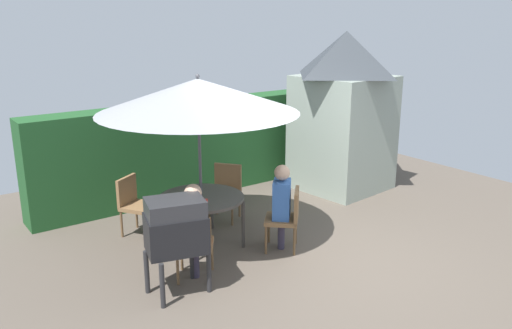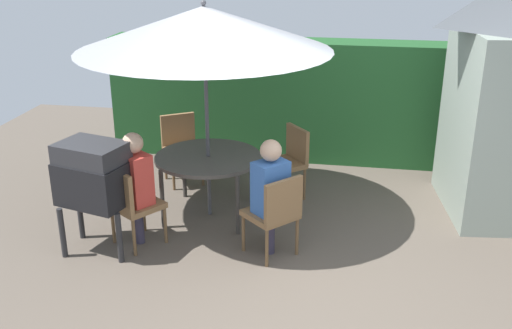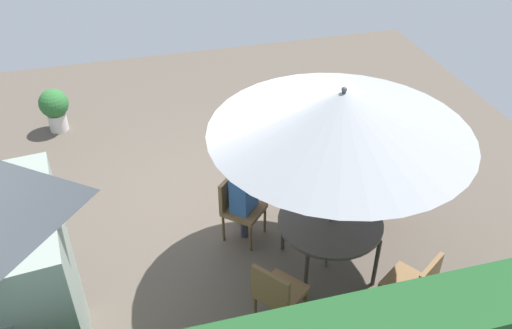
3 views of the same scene
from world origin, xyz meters
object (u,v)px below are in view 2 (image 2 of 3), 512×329
object	(u,v)px
patio_table	(208,160)
chair_near_shed	(130,201)
patio_umbrella	(204,28)
person_in_red	(135,176)
chair_toward_house	(181,144)
bbq_grill	(94,176)
person_in_blue	(271,184)
chair_far_side	(276,211)
chair_toward_hedge	(289,158)

from	to	relation	value
patio_table	chair_near_shed	xyz separation A→B (m)	(-0.63, -0.89, -0.17)
patio_umbrella	person_in_red	distance (m)	1.73
chair_near_shed	chair_toward_house	distance (m)	1.85
patio_umbrella	bbq_grill	bearing A→B (deg)	-132.35
patio_table	person_in_blue	size ratio (longest dim) A/B	0.98
patio_umbrella	chair_far_side	distance (m)	2.09
bbq_grill	chair_far_side	world-z (taller)	bbq_grill
patio_table	chair_toward_house	distance (m)	1.16
bbq_grill	chair_near_shed	distance (m)	0.47
bbq_grill	person_in_red	bearing A→B (deg)	30.52
patio_umbrella	bbq_grill	world-z (taller)	patio_umbrella
chair_far_side	chair_toward_house	bearing A→B (deg)	130.25
patio_umbrella	chair_toward_hedge	bearing A→B (deg)	38.74
chair_near_shed	chair_toward_house	bearing A→B (deg)	89.84
person_in_red	chair_far_side	bearing A→B (deg)	-1.29
bbq_grill	patio_table	bearing A→B (deg)	47.65
patio_table	chair_toward_hedge	bearing A→B (deg)	38.74
person_in_red	person_in_blue	distance (m)	1.43
patio_table	chair_far_side	world-z (taller)	chair_far_side
chair_near_shed	chair_toward_house	xyz separation A→B (m)	(0.01, 1.85, 0.00)
chair_near_shed	chair_toward_hedge	xyz separation A→B (m)	(1.49, 1.58, 0.00)
chair_toward_hedge	person_in_blue	bearing A→B (deg)	-90.40
person_in_red	chair_toward_house	bearing A→B (deg)	91.42
bbq_grill	chair_toward_hedge	size ratio (longest dim) A/B	1.33
patio_umbrella	bbq_grill	size ratio (longest dim) A/B	2.33
bbq_grill	person_in_red	size ratio (longest dim) A/B	0.95
chair_near_shed	chair_far_side	xyz separation A→B (m)	(1.54, 0.04, 0.00)
bbq_grill	chair_toward_house	world-z (taller)	bbq_grill
person_in_red	bbq_grill	bearing A→B (deg)	-149.48
patio_umbrella	patio_table	bearing A→B (deg)	-45.00
patio_table	chair_toward_house	bearing A→B (deg)	122.85
chair_near_shed	chair_toward_hedge	world-z (taller)	same
patio_umbrella	person_in_red	world-z (taller)	patio_umbrella
bbq_grill	chair_toward_house	bearing A→B (deg)	80.98
chair_toward_house	chair_toward_hedge	bearing A→B (deg)	-10.42
chair_far_side	person_in_red	size ratio (longest dim) A/B	0.71
patio_umbrella	chair_toward_house	world-z (taller)	patio_umbrella
patio_table	bbq_grill	distance (m)	1.40
patio_umbrella	person_in_red	bearing A→B (deg)	-125.28
patio_table	chair_far_side	xyz separation A→B (m)	(0.91, -0.85, -0.17)
patio_table	chair_far_side	bearing A→B (deg)	-42.95
chair_toward_house	person_in_red	size ratio (longest dim) A/B	0.71
chair_near_shed	chair_toward_house	world-z (taller)	same
chair_near_shed	chair_far_side	distance (m)	1.54
patio_table	chair_near_shed	bearing A→B (deg)	-125.28
bbq_grill	person_in_blue	bearing A→B (deg)	7.56
bbq_grill	chair_far_side	xyz separation A→B (m)	(1.85, 0.18, -0.33)
chair_far_side	patio_table	bearing A→B (deg)	137.05
patio_umbrella	chair_toward_hedge	size ratio (longest dim) A/B	3.10
chair_far_side	chair_toward_house	world-z (taller)	same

